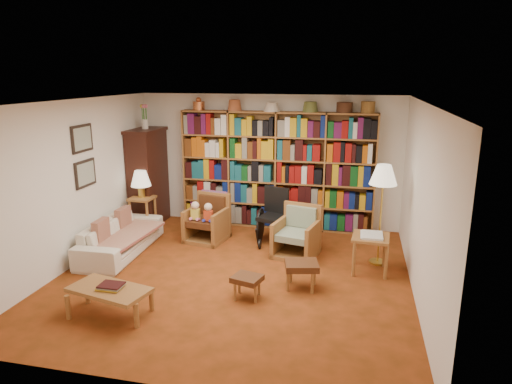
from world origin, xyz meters
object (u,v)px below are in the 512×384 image
(footstool_a, at_px, (247,280))
(footstool_b, at_px, (302,267))
(armchair_leather, at_px, (208,221))
(floor_lamp, at_px, (383,179))
(side_table_papers, at_px, (371,242))
(armchair_sage, at_px, (297,236))
(coffee_table, at_px, (109,291))
(wheelchair, at_px, (275,218))
(sofa, at_px, (121,237))
(side_table_lamp, at_px, (143,207))

(footstool_a, distance_m, footstool_b, 0.80)
(armchair_leather, height_order, footstool_b, armchair_leather)
(footstool_b, bearing_deg, armchair_leather, 139.98)
(floor_lamp, relative_size, side_table_papers, 2.65)
(armchair_sage, bearing_deg, coffee_table, -128.46)
(wheelchair, bearing_deg, side_table_papers, -29.87)
(coffee_table, bearing_deg, side_table_papers, 32.86)
(sofa, height_order, footstool_a, sofa)
(side_table_lamp, distance_m, wheelchair, 2.48)
(armchair_leather, xyz_separation_m, wheelchair, (1.18, 0.12, 0.10))
(footstool_b, height_order, coffee_table, coffee_table)
(armchair_sage, height_order, floor_lamp, floor_lamp)
(side_table_papers, bearing_deg, sofa, -178.20)
(footstool_a, bearing_deg, coffee_table, -152.49)
(footstool_a, height_order, footstool_b, footstool_b)
(side_table_lamp, relative_size, floor_lamp, 0.43)
(armchair_sage, bearing_deg, side_table_papers, -21.45)
(armchair_leather, height_order, coffee_table, armchair_leather)
(side_table_papers, relative_size, footstool_a, 1.36)
(side_table_lamp, distance_m, armchair_sage, 2.96)
(side_table_lamp, distance_m, footstool_a, 3.27)
(armchair_sage, bearing_deg, footstool_b, -79.26)
(armchair_leather, xyz_separation_m, armchair_sage, (1.63, -0.35, -0.03))
(side_table_papers, bearing_deg, coffee_table, -147.14)
(armchair_sage, relative_size, side_table_papers, 1.37)
(armchair_sage, relative_size, footstool_a, 1.88)
(floor_lamp, bearing_deg, armchair_sage, 175.98)
(footstool_a, bearing_deg, armchair_leather, 120.96)
(wheelchair, height_order, coffee_table, wheelchair)
(armchair_leather, bearing_deg, sofa, -142.29)
(floor_lamp, distance_m, coffee_table, 4.13)
(sofa, height_order, side_table_lamp, side_table_lamp)
(wheelchair, relative_size, footstool_b, 1.85)
(armchair_sage, relative_size, wheelchair, 0.84)
(footstool_b, bearing_deg, sofa, 168.21)
(armchair_leather, relative_size, coffee_table, 0.77)
(side_table_lamp, xyz_separation_m, wheelchair, (2.48, 0.03, -0.05))
(side_table_lamp, relative_size, armchair_sage, 0.83)
(side_table_papers, bearing_deg, floor_lamp, 69.08)
(coffee_table, bearing_deg, armchair_leather, 83.55)
(wheelchair, xyz_separation_m, footstool_b, (0.68, -1.68, -0.13))
(sofa, height_order, wheelchair, wheelchair)
(side_table_papers, bearing_deg, side_table_lamp, 167.68)
(side_table_lamp, bearing_deg, coffee_table, -71.28)
(wheelchair, xyz_separation_m, coffee_table, (-1.50, -2.92, -0.12))
(side_table_lamp, bearing_deg, footstool_b, -27.64)
(sofa, bearing_deg, armchair_leather, -54.54)
(sofa, bearing_deg, wheelchair, -68.62)
(armchair_leather, distance_m, armchair_sage, 1.67)
(side_table_lamp, relative_size, wheelchair, 0.70)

